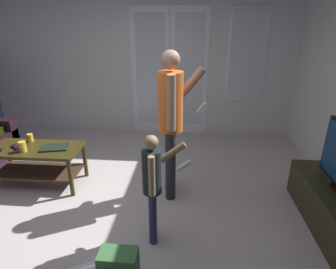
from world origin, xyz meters
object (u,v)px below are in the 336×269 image
coffee_table (36,158)px  cup_near_edge (22,147)px  loose_keyboard (95,267)px  cup_by_laptop (30,138)px  laptop_closed (55,148)px  backpack (118,265)px  person_adult (171,114)px  person_child (153,180)px  tv_remote_black (16,147)px

coffee_table → cup_near_edge: size_ratio=8.82×
loose_keyboard → cup_by_laptop: cup_by_laptop is taller
laptop_closed → cup_by_laptop: size_ratio=3.08×
coffee_table → backpack: size_ratio=3.58×
person_adult → backpack: (-0.33, -1.20, -0.87)m
coffee_table → cup_near_edge: 0.24m
laptop_closed → cup_by_laptop: bearing=142.5°
person_child → laptop_closed: 1.57m
coffee_table → cup_by_laptop: 0.29m
cup_by_laptop → coffee_table: bearing=-50.5°
loose_keyboard → tv_remote_black: tv_remote_black is taller
person_adult → loose_keyboard: (-0.55, -1.15, -0.98)m
person_adult → cup_near_edge: size_ratio=13.30×
cup_by_laptop → tv_remote_black: bearing=-109.5°
laptop_closed → tv_remote_black: size_ratio=1.81×
person_adult → laptop_closed: size_ratio=5.37×
cup_near_edge → tv_remote_black: (-0.15, 0.09, -0.05)m
backpack → tv_remote_black: 2.04m
person_child → cup_by_laptop: person_child is taller
person_child → laptop_closed: (-1.31, 0.85, -0.13)m
coffee_table → loose_keyboard: coffee_table is taller
coffee_table → person_child: 1.80m
cup_near_edge → cup_by_laptop: cup_near_edge is taller
coffee_table → laptop_closed: bearing=1.0°
backpack → cup_near_edge: (-1.41, 1.18, 0.44)m
person_child → person_adult: bearing=82.5°
coffee_table → loose_keyboard: 1.70m
cup_by_laptop → loose_keyboard: bearing=-48.3°
person_child → cup_by_laptop: size_ratio=10.49×
loose_keyboard → cup_near_edge: (-1.19, 1.13, 0.55)m
person_adult → person_child: person_adult is taller
person_adult → cup_by_laptop: (-1.81, 0.27, -0.44)m
person_child → laptop_closed: bearing=147.1°
person_child → backpack: person_child is taller
loose_keyboard → cup_by_laptop: 1.97m
laptop_closed → person_adult: bearing=-17.7°
person_adult → loose_keyboard: bearing=-115.5°
loose_keyboard → tv_remote_black: 1.87m
tv_remote_black → loose_keyboard: bearing=-3.1°
coffee_table → backpack: bearing=-44.1°
laptop_closed → tv_remote_black: bearing=170.2°
person_child → tv_remote_black: (-1.78, 0.82, -0.13)m
person_adult → laptop_closed: (-1.41, 0.09, -0.49)m
coffee_table → backpack: (1.33, -1.29, -0.25)m
backpack → cup_by_laptop: 2.13m
backpack → loose_keyboard: bearing=166.4°
person_child → cup_near_edge: person_child is taller
person_adult → cup_near_edge: (-1.74, -0.02, -0.43)m
loose_keyboard → person_child: bearing=41.4°
coffee_table → person_child: person_child is taller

